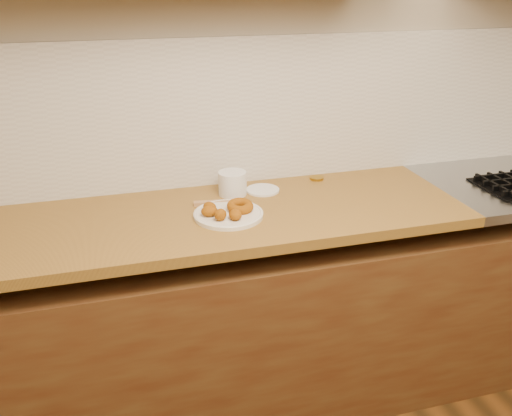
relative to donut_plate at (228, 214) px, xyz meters
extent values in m
cube|color=tan|center=(0.41, 0.35, 0.44)|extent=(4.00, 0.02, 2.70)
cube|color=brown|center=(0.41, 0.04, -0.52)|extent=(3.60, 0.60, 0.77)
cube|color=olive|center=(-0.24, 0.04, -0.03)|extent=(2.30, 0.62, 0.04)
cube|color=beige|center=(0.41, 0.34, 0.29)|extent=(3.60, 0.02, 0.60)
cube|color=black|center=(1.21, -0.04, 0.00)|extent=(0.26, 0.26, 0.01)
cube|color=black|center=(1.12, -0.04, 0.01)|extent=(0.01, 0.24, 0.02)
cube|color=black|center=(1.18, -0.04, 0.01)|extent=(0.01, 0.24, 0.02)
cube|color=black|center=(1.21, -0.01, 0.01)|extent=(0.24, 0.01, 0.02)
cube|color=black|center=(1.21, 0.05, 0.01)|extent=(0.24, 0.01, 0.02)
cylinder|color=silver|center=(0.00, 0.00, 0.00)|extent=(0.26, 0.26, 0.01)
torus|color=#8F4D0D|center=(0.05, 0.01, 0.02)|extent=(0.12, 0.13, 0.04)
ellipsoid|color=#8F4D0D|center=(-0.06, 0.03, 0.02)|extent=(0.06, 0.07, 0.03)
ellipsoid|color=#8F4D0D|center=(-0.07, -0.01, 0.03)|extent=(0.06, 0.05, 0.04)
ellipsoid|color=#8F4D0D|center=(-0.04, -0.06, 0.03)|extent=(0.05, 0.05, 0.04)
ellipsoid|color=#8F4D0D|center=(0.01, -0.06, 0.03)|extent=(0.05, 0.06, 0.04)
cylinder|color=white|center=(0.07, 0.21, 0.04)|extent=(0.13, 0.13, 0.09)
cylinder|color=white|center=(0.19, 0.21, 0.00)|extent=(0.18, 0.18, 0.01)
cylinder|color=#9F781C|center=(0.46, 0.28, 0.00)|extent=(0.08, 0.08, 0.01)
cube|color=#AA7B4D|center=(-0.01, 0.12, 0.00)|extent=(0.20, 0.05, 0.02)
camera|label=1|loc=(-0.39, -1.78, 0.82)|focal=38.00mm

